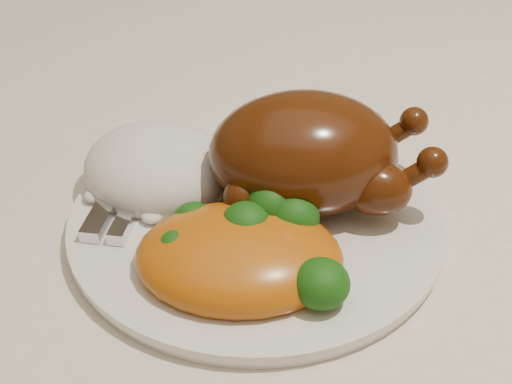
# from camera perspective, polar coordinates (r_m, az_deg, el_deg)

# --- Properties ---
(dining_table) EXTENTS (1.60, 0.90, 0.76)m
(dining_table) POSITION_cam_1_polar(r_m,az_deg,el_deg) (0.71, 16.30, -2.70)
(dining_table) COLOR brown
(dining_table) RESTS_ON floor
(tablecloth) EXTENTS (1.73, 1.03, 0.18)m
(tablecloth) POSITION_cam_1_polar(r_m,az_deg,el_deg) (0.67, 17.32, 2.19)
(tablecloth) COLOR #F1E4CF
(tablecloth) RESTS_ON dining_table
(dinner_plate) EXTENTS (0.34, 0.34, 0.01)m
(dinner_plate) POSITION_cam_1_polar(r_m,az_deg,el_deg) (0.52, 0.00, -2.31)
(dinner_plate) COLOR white
(dinner_plate) RESTS_ON tablecloth
(roast_chicken) EXTENTS (0.18, 0.14, 0.09)m
(roast_chicken) POSITION_cam_1_polar(r_m,az_deg,el_deg) (0.51, 4.26, 3.11)
(roast_chicken) COLOR #4F1E08
(roast_chicken) RESTS_ON dinner_plate
(rice_mound) EXTENTS (0.14, 0.13, 0.06)m
(rice_mound) POSITION_cam_1_polar(r_m,az_deg,el_deg) (0.55, -7.84, 1.83)
(rice_mound) COLOR white
(rice_mound) RESTS_ON dinner_plate
(mac_and_cheese) EXTENTS (0.16, 0.13, 0.06)m
(mac_and_cheese) POSITION_cam_1_polar(r_m,az_deg,el_deg) (0.46, -0.60, -4.78)
(mac_and_cheese) COLOR #C24E0C
(mac_and_cheese) RESTS_ON dinner_plate
(cutlery) EXTENTS (0.04, 0.16, 0.01)m
(cutlery) POSITION_cam_1_polar(r_m,az_deg,el_deg) (0.54, -9.97, 0.07)
(cutlery) COLOR silver
(cutlery) RESTS_ON dinner_plate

